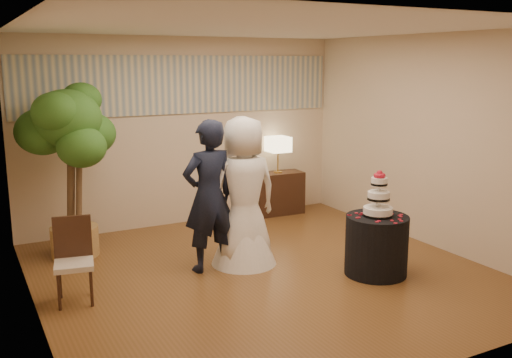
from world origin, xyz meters
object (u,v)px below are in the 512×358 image
wedding_cake (379,193)px  side_chair (74,262)px  cake_table (376,245)px  table_lamp (278,155)px  groom (209,196)px  bride (244,191)px  ficus_tree (70,170)px  console (278,193)px

wedding_cake → side_chair: wedding_cake is taller
wedding_cake → cake_table: bearing=0.0°
table_lamp → groom: bearing=-137.5°
bride → ficus_tree: size_ratio=0.81×
wedding_cake → ficus_tree: size_ratio=0.24×
ficus_tree → bride: bearing=-35.5°
console → ficus_tree: ficus_tree is taller
groom → bride: size_ratio=0.99×
cake_table → wedding_cake: bearing=0.0°
wedding_cake → console: bearing=83.3°
ficus_tree → side_chair: ficus_tree is taller
wedding_cake → side_chair: 3.39m
wedding_cake → console: size_ratio=0.65×
bride → groom: bearing=-1.1°
table_lamp → console: bearing=0.0°
cake_table → console: cake_table is taller
wedding_cake → table_lamp: 2.89m
wedding_cake → side_chair: size_ratio=0.61×
bride → side_chair: 2.12m
cake_table → ficus_tree: (-2.97, 2.31, 0.76)m
side_chair → console: bearing=40.4°
table_lamp → ficus_tree: size_ratio=0.26×
table_lamp → bride: bearing=-130.1°
groom → wedding_cake: 1.95m
bride → table_lamp: 2.38m
console → ficus_tree: (-3.31, -0.55, 0.77)m
table_lamp → side_chair: 4.17m
console → bride: bearing=-127.5°
bride → cake_table: bride is taller
cake_table → wedding_cake: (0.00, 0.00, 0.62)m
cake_table → side_chair: bearing=165.9°
groom → console: groom is taller
bride → console: bride is taller
groom → console: 2.75m
wedding_cake → table_lamp: bearing=83.3°
wedding_cake → console: wedding_cake is taller
groom → cake_table: (1.65, -1.04, -0.55)m
ficus_tree → side_chair: bearing=-100.5°
table_lamp → ficus_tree: bearing=-170.5°
bride → console: size_ratio=2.21×
bride → cake_table: (1.20, -1.04, -0.56)m
console → table_lamp: (0.00, 0.00, 0.63)m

